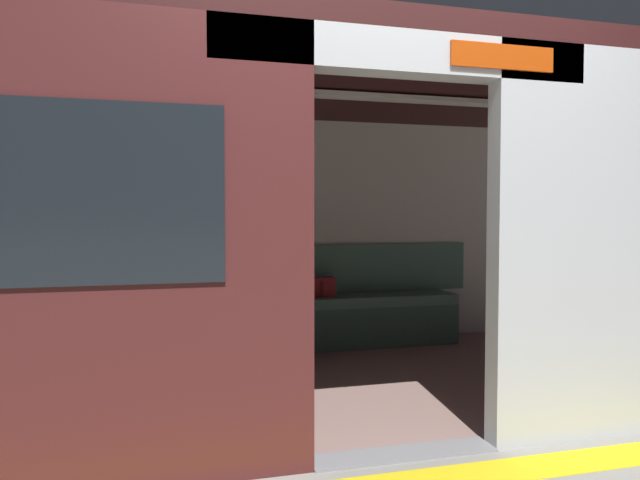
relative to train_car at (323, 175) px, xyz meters
The scene contains 8 objects.
ground_plane 1.93m from the train_car, 92.64° to the left, with size 60.00×60.00×0.00m, color gray.
platform_edge_strip 2.14m from the train_car, 92.14° to the left, with size 8.00×0.24×0.01m, color yellow.
train_car is the anchor object (origin of this frame).
bench_seat 1.55m from the train_car, 93.05° to the right, with size 2.98×0.44×0.46m.
person_seated 1.30m from the train_car, 84.88° to the right, with size 0.55×0.69×1.19m.
handbag 1.48m from the train_car, 104.15° to the right, with size 0.26×0.15×0.17m.
book 1.61m from the train_car, 67.05° to the right, with size 0.15×0.22×0.03m, color silver.
grab_pole_door 1.04m from the train_car, 67.81° to the left, with size 0.04×0.04×2.04m, color silver.
Camera 1 is at (1.16, 2.68, 1.19)m, focal length 33.38 mm.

